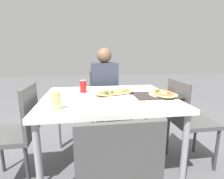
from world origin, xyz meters
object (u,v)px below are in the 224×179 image
(chair_far_seated, at_px, (104,98))
(person_seated, at_px, (105,86))
(soda_can, at_px, (83,86))
(dining_table, at_px, (108,103))
(pizza_main, at_px, (115,93))
(drink_glass, at_px, (56,101))
(chair_side_right, at_px, (187,117))
(chair_side_left, at_px, (18,129))
(pizza_second, at_px, (163,94))

(chair_far_seated, relative_size, person_seated, 0.73)
(soda_can, bearing_deg, dining_table, -40.57)
(chair_far_seated, xyz_separation_m, pizza_main, (0.03, -0.77, 0.26))
(dining_table, distance_m, pizza_main, 0.13)
(dining_table, bearing_deg, drink_glass, -141.94)
(chair_far_seated, relative_size, chair_side_right, 1.00)
(chair_side_left, bearing_deg, pizza_main, -80.84)
(chair_side_left, relative_size, pizza_second, 2.29)
(soda_can, bearing_deg, chair_side_left, -152.90)
(chair_side_left, distance_m, soda_can, 0.70)
(chair_side_right, xyz_separation_m, person_seated, (-0.75, 0.75, 0.20))
(chair_side_right, height_order, pizza_second, chair_side_right)
(chair_far_seated, distance_m, person_seated, 0.23)
(drink_glass, bearing_deg, chair_far_seated, 68.06)
(soda_can, bearing_deg, pizza_main, -25.73)
(chair_side_right, xyz_separation_m, pizza_second, (-0.28, -0.01, 0.26))
(drink_glass, bearing_deg, pizza_main, 37.86)
(chair_far_seated, height_order, pizza_second, chair_far_seated)
(dining_table, height_order, drink_glass, drink_glass)
(chair_far_seated, distance_m, pizza_second, 1.03)
(person_seated, bearing_deg, soda_can, 61.44)
(drink_glass, bearing_deg, soda_can, 70.55)
(person_seated, distance_m, drink_glass, 1.14)
(soda_can, relative_size, drink_glass, 0.95)
(chair_side_left, relative_size, drink_glass, 6.69)
(drink_glass, distance_m, pizza_second, 0.98)
(chair_far_seated, xyz_separation_m, pizza_second, (0.47, -0.88, 0.26))
(soda_can, height_order, drink_glass, drink_glass)
(chair_far_seated, height_order, soda_can, chair_far_seated)
(pizza_main, height_order, pizza_second, pizza_main)
(person_seated, xyz_separation_m, pizza_main, (0.03, -0.66, 0.06))
(person_seated, height_order, pizza_second, person_seated)
(drink_glass, xyz_separation_m, pizza_second, (0.94, 0.27, -0.05))
(person_seated, bearing_deg, pizza_second, 121.84)
(chair_side_right, bearing_deg, chair_side_left, -88.57)
(dining_table, relative_size, pizza_main, 2.59)
(dining_table, bearing_deg, pizza_second, -6.19)
(chair_side_right, distance_m, pizza_second, 0.38)
(person_seated, height_order, pizza_main, person_seated)
(pizza_main, xyz_separation_m, drink_glass, (-0.49, -0.38, 0.05))
(chair_side_left, height_order, person_seated, person_seated)
(dining_table, relative_size, chair_far_seated, 1.36)
(soda_can, bearing_deg, chair_side_right, -13.51)
(chair_far_seated, xyz_separation_m, chair_side_right, (0.75, -0.87, 0.00))
(pizza_second, bearing_deg, chair_far_seated, 118.42)
(chair_side_right, bearing_deg, chair_far_seated, -139.11)
(person_seated, bearing_deg, chair_far_seated, -90.00)
(soda_can, bearing_deg, person_seated, 61.44)
(person_seated, xyz_separation_m, drink_glass, (-0.46, -1.04, 0.11))
(dining_table, xyz_separation_m, drink_glass, (-0.42, -0.33, 0.13))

